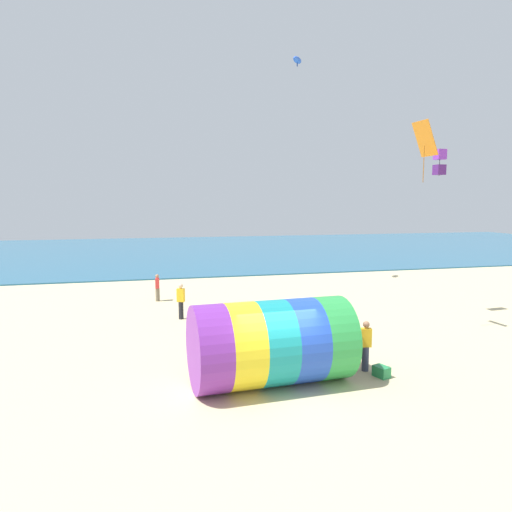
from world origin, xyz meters
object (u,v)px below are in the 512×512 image
object	(u,v)px
bystander_mid_beach	(157,288)
kite_purple_box	(440,162)
cooler_box	(381,372)
giant_inflatable_tube	(272,343)
kite_handler	(366,345)
kite_blue_parafoil	(297,60)
kite_orange_diamond	(425,139)
bystander_near_water	(181,301)

from	to	relation	value
bystander_mid_beach	kite_purple_box	bearing A→B (deg)	-26.87
cooler_box	giant_inflatable_tube	bearing A→B (deg)	175.25
kite_handler	bystander_mid_beach	distance (m)	14.56
kite_blue_parafoil	bystander_mid_beach	world-z (taller)	kite_blue_parafoil
kite_orange_diamond	kite_purple_box	xyz separation A→B (m)	(2.57, 2.57, -0.68)
kite_blue_parafoil	cooler_box	distance (m)	23.25
kite_orange_diamond	bystander_near_water	size ratio (longest dim) A/B	1.42
kite_orange_diamond	kite_blue_parafoil	bearing A→B (deg)	95.24
giant_inflatable_tube	bystander_near_water	xyz separation A→B (m)	(-2.18, 8.85, -0.42)
giant_inflatable_tube	kite_handler	distance (m)	3.47
bystander_near_water	kite_purple_box	bearing A→B (deg)	-10.77
kite_handler	bystander_near_water	distance (m)	10.19
kite_handler	bystander_mid_beach	size ratio (longest dim) A/B	1.09
giant_inflatable_tube	bystander_mid_beach	world-z (taller)	giant_inflatable_tube
kite_purple_box	cooler_box	xyz separation A→B (m)	(-6.61, -6.78, -7.50)
kite_purple_box	bystander_near_water	distance (m)	14.39
kite_handler	kite_blue_parafoil	size ratio (longest dim) A/B	1.38
kite_handler	bystander_near_water	bearing A→B (deg)	123.34
bystander_near_water	bystander_mid_beach	world-z (taller)	bystander_near_water
bystander_near_water	cooler_box	distance (m)	10.90
kite_purple_box	cooler_box	size ratio (longest dim) A/B	2.53
kite_blue_parafoil	kite_purple_box	size ratio (longest dim) A/B	0.96
cooler_box	bystander_mid_beach	bearing A→B (deg)	116.79
bystander_near_water	kite_orange_diamond	bearing A→B (deg)	-26.54
kite_purple_box	cooler_box	distance (m)	12.09
kite_purple_box	bystander_near_water	size ratio (longest dim) A/B	0.74
kite_handler	bystander_mid_beach	world-z (taller)	kite_handler
kite_handler	kite_blue_parafoil	xyz separation A→B (m)	(3.09, 16.80, 14.39)
kite_purple_box	bystander_mid_beach	world-z (taller)	kite_purple_box
giant_inflatable_tube	kite_blue_parafoil	size ratio (longest dim) A/B	4.10
kite_blue_parafoil	bystander_mid_beach	xyz separation A→B (m)	(-9.70, -3.83, -14.48)
giant_inflatable_tube	kite_orange_diamond	bearing A→B (deg)	26.84
kite_orange_diamond	giant_inflatable_tube	bearing A→B (deg)	-153.16
bystander_near_water	bystander_mid_beach	bearing A→B (deg)	102.85
kite_orange_diamond	bystander_near_water	distance (m)	13.33
cooler_box	kite_handler	bearing A→B (deg)	111.82
bystander_mid_beach	cooler_box	size ratio (longest dim) A/B	3.05
giant_inflatable_tube	kite_orange_diamond	size ratio (longest dim) A/B	2.04
bystander_near_water	cooler_box	world-z (taller)	bystander_near_water
kite_blue_parafoil	bystander_near_water	distance (m)	18.72
kite_purple_box	kite_orange_diamond	bearing A→B (deg)	-135.04
kite_purple_box	bystander_near_water	bearing A→B (deg)	169.23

